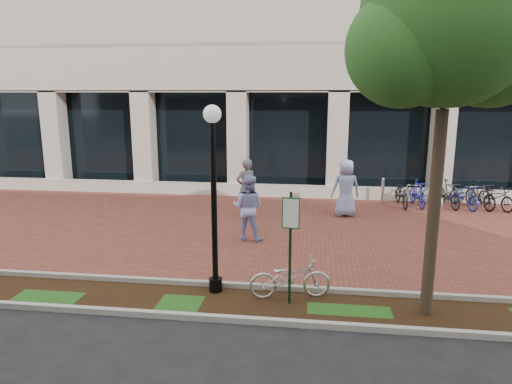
# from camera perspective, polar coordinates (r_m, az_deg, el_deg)

# --- Properties ---
(ground) EXTENTS (120.00, 120.00, 0.00)m
(ground) POSITION_cam_1_polar(r_m,az_deg,el_deg) (14.20, 2.49, -4.62)
(ground) COLOR black
(ground) RESTS_ON ground
(brick_plaza) EXTENTS (40.00, 9.00, 0.01)m
(brick_plaza) POSITION_cam_1_polar(r_m,az_deg,el_deg) (14.20, 2.49, -4.60)
(brick_plaza) COLOR brown
(brick_plaza) RESTS_ON ground
(planting_strip) EXTENTS (40.00, 1.50, 0.01)m
(planting_strip) POSITION_cam_1_polar(r_m,az_deg,el_deg) (9.33, -0.43, -13.89)
(planting_strip) COLOR black
(planting_strip) RESTS_ON ground
(curb_plaza_side) EXTENTS (40.00, 0.12, 0.12)m
(curb_plaza_side) POSITION_cam_1_polar(r_m,az_deg,el_deg) (9.98, 0.18, -11.72)
(curb_plaza_side) COLOR #A3A299
(curb_plaza_side) RESTS_ON ground
(curb_street_side) EXTENTS (40.00, 0.12, 0.12)m
(curb_street_side) POSITION_cam_1_polar(r_m,az_deg,el_deg) (8.64, -1.13, -15.73)
(curb_street_side) COLOR #A3A299
(curb_street_side) RESTS_ON ground
(parking_sign) EXTENTS (0.34, 0.07, 2.29)m
(parking_sign) POSITION_cam_1_polar(r_m,az_deg,el_deg) (8.85, 4.32, -5.20)
(parking_sign) COLOR #12331A
(parking_sign) RESTS_ON ground
(lamppost) EXTENTS (0.36, 0.36, 3.90)m
(lamppost) POSITION_cam_1_polar(r_m,az_deg,el_deg) (9.24, -5.31, 0.31)
(lamppost) COLOR black
(lamppost) RESTS_ON ground
(street_tree) EXTENTS (3.60, 3.00, 6.85)m
(street_tree) POSITION_cam_1_polar(r_m,az_deg,el_deg) (8.72, 23.29, 18.15)
(street_tree) COLOR #423526
(street_tree) RESTS_ON ground
(locked_bicycle) EXTENTS (1.76, 0.92, 0.88)m
(locked_bicycle) POSITION_cam_1_polar(r_m,az_deg,el_deg) (9.47, 4.27, -10.62)
(locked_bicycle) COLOR silver
(locked_bicycle) RESTS_ON ground
(pedestrian_left) EXTENTS (0.87, 0.81, 1.99)m
(pedestrian_left) POSITION_cam_1_polar(r_m,az_deg,el_deg) (15.35, -1.26, 0.50)
(pedestrian_left) COLOR slate
(pedestrian_left) RESTS_ON ground
(pedestrian_mid) EXTENTS (1.03, 0.86, 1.89)m
(pedestrian_mid) POSITION_cam_1_polar(r_m,az_deg,el_deg) (12.94, -1.01, -1.95)
(pedestrian_mid) COLOR #9CAAE8
(pedestrian_mid) RESTS_ON ground
(pedestrian_right) EXTENTS (1.07, 0.81, 1.96)m
(pedestrian_right) POSITION_cam_1_polar(r_m,az_deg,el_deg) (15.72, 11.16, 0.50)
(pedestrian_right) COLOR #7F91BD
(pedestrian_right) RESTS_ON ground
(bollard) EXTENTS (0.12, 0.12, 1.02)m
(bollard) POSITION_cam_1_polar(r_m,az_deg,el_deg) (17.83, 15.53, 0.15)
(bollard) COLOR silver
(bollard) RESTS_ON ground
(bike_rack_cluster) EXTENTS (4.26, 1.82, 1.01)m
(bike_rack_cluster) POSITION_cam_1_polar(r_m,az_deg,el_deg) (18.14, 22.94, -0.34)
(bike_rack_cluster) COLOR black
(bike_rack_cluster) RESTS_ON ground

